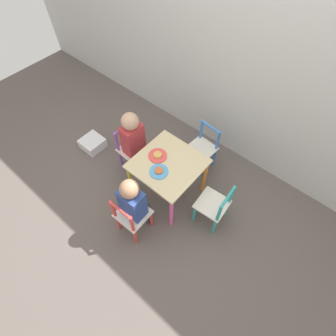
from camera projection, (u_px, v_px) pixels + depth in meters
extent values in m
plane|color=#5B514C|center=(168.00, 191.00, 2.68)|extent=(6.00, 6.00, 0.00)
cube|color=beige|center=(244.00, 29.00, 2.02)|extent=(6.00, 0.06, 2.60)
cube|color=beige|center=(168.00, 164.00, 2.29)|extent=(0.56, 0.56, 0.02)
cylinder|color=yellow|center=(131.00, 182.00, 2.47)|extent=(0.04, 0.04, 0.47)
cylinder|color=#E5599E|center=(171.00, 213.00, 2.29)|extent=(0.04, 0.04, 0.47)
cylinder|color=green|center=(165.00, 150.00, 2.69)|extent=(0.04, 0.04, 0.47)
cylinder|color=orange|center=(205.00, 176.00, 2.51)|extent=(0.04, 0.04, 0.47)
cube|color=silver|center=(134.00, 150.00, 2.65)|extent=(0.27, 0.27, 0.02)
cylinder|color=#8E51BC|center=(134.00, 170.00, 2.68)|extent=(0.03, 0.03, 0.27)
cylinder|color=#8E51BC|center=(149.00, 158.00, 2.77)|extent=(0.03, 0.03, 0.27)
cylinder|color=#8E51BC|center=(121.00, 158.00, 2.76)|extent=(0.03, 0.03, 0.27)
cylinder|color=#8E51BC|center=(136.00, 147.00, 2.85)|extent=(0.03, 0.03, 0.27)
cylinder|color=#8E51BC|center=(117.00, 142.00, 2.55)|extent=(0.03, 0.03, 0.26)
cylinder|color=#8E51BC|center=(133.00, 131.00, 2.64)|extent=(0.03, 0.03, 0.26)
cylinder|color=#8E51BC|center=(123.00, 128.00, 2.50)|extent=(0.04, 0.21, 0.02)
cube|color=silver|center=(133.00, 214.00, 2.24)|extent=(0.27, 0.27, 0.02)
cylinder|color=#DB3D38|center=(151.00, 219.00, 2.37)|extent=(0.03, 0.03, 0.27)
cylinder|color=#DB3D38|center=(134.00, 205.00, 2.44)|extent=(0.03, 0.03, 0.27)
cylinder|color=#DB3D38|center=(135.00, 236.00, 2.27)|extent=(0.03, 0.03, 0.27)
cylinder|color=#DB3D38|center=(118.00, 222.00, 2.35)|extent=(0.03, 0.03, 0.27)
cylinder|color=#DB3D38|center=(132.00, 224.00, 2.06)|extent=(0.03, 0.03, 0.26)
cylinder|color=#DB3D38|center=(113.00, 209.00, 2.14)|extent=(0.03, 0.03, 0.26)
cylinder|color=#DB3D38|center=(120.00, 210.00, 2.00)|extent=(0.21, 0.03, 0.02)
cube|color=silver|center=(201.00, 149.00, 2.66)|extent=(0.28, 0.28, 0.02)
cylinder|color=#387AD1|center=(186.00, 157.00, 2.77)|extent=(0.03, 0.03, 0.27)
cylinder|color=#387AD1|center=(201.00, 169.00, 2.69)|extent=(0.03, 0.03, 0.27)
cylinder|color=#387AD1|center=(199.00, 146.00, 2.86)|extent=(0.03, 0.03, 0.27)
cylinder|color=#387AD1|center=(214.00, 157.00, 2.77)|extent=(0.03, 0.03, 0.27)
cylinder|color=#387AD1|center=(201.00, 130.00, 2.65)|extent=(0.03, 0.03, 0.26)
cylinder|color=#387AD1|center=(218.00, 141.00, 2.56)|extent=(0.03, 0.03, 0.26)
cylinder|color=#387AD1|center=(211.00, 127.00, 2.51)|extent=(0.21, 0.04, 0.02)
cube|color=silver|center=(212.00, 204.00, 2.30)|extent=(0.28, 0.28, 0.02)
cylinder|color=teal|center=(206.00, 197.00, 2.50)|extent=(0.03, 0.03, 0.27)
cylinder|color=teal|center=(194.00, 213.00, 2.40)|extent=(0.03, 0.03, 0.27)
cylinder|color=teal|center=(226.00, 209.00, 2.43)|extent=(0.03, 0.03, 0.27)
cylinder|color=teal|center=(214.00, 226.00, 2.33)|extent=(0.03, 0.03, 0.27)
cylinder|color=teal|center=(231.00, 195.00, 2.21)|extent=(0.03, 0.03, 0.26)
cylinder|color=teal|center=(219.00, 213.00, 2.11)|extent=(0.03, 0.03, 0.26)
cylinder|color=teal|center=(228.00, 197.00, 2.07)|extent=(0.04, 0.21, 0.02)
cylinder|color=#4C608E|center=(139.00, 167.00, 2.69)|extent=(0.07, 0.07, 0.28)
cylinder|color=#4C608E|center=(146.00, 161.00, 2.73)|extent=(0.07, 0.07, 0.28)
cube|color=#B23338|center=(133.00, 139.00, 2.50)|extent=(0.15, 0.21, 0.34)
sphere|color=tan|center=(130.00, 121.00, 2.31)|extent=(0.16, 0.16, 0.16)
cylinder|color=#38383D|center=(148.00, 214.00, 2.39)|extent=(0.07, 0.07, 0.28)
cylinder|color=#38383D|center=(140.00, 207.00, 2.42)|extent=(0.07, 0.07, 0.28)
cube|color=#2D478E|center=(133.00, 203.00, 2.12)|extent=(0.20, 0.15, 0.31)
sphere|color=#A37556|center=(129.00, 189.00, 1.94)|extent=(0.15, 0.15, 0.15)
cylinder|color=#E54C47|center=(158.00, 156.00, 2.32)|extent=(0.17, 0.17, 0.01)
cylinder|color=gold|center=(158.00, 155.00, 2.31)|extent=(0.08, 0.08, 0.02)
cylinder|color=#4C9EE0|center=(159.00, 171.00, 2.22)|extent=(0.16, 0.16, 0.01)
cylinder|color=#CC6633|center=(159.00, 171.00, 2.21)|extent=(0.07, 0.07, 0.02)
cube|color=silver|center=(93.00, 143.00, 2.98)|extent=(0.24, 0.24, 0.11)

